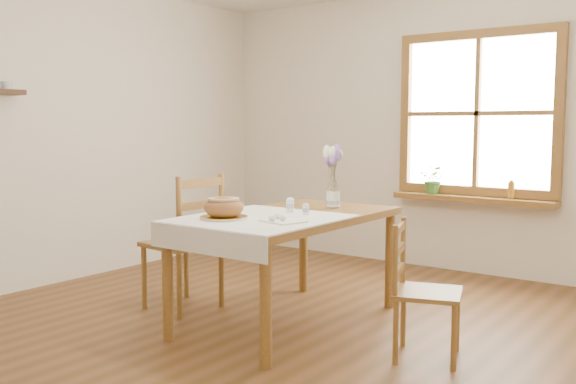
% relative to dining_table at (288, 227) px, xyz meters
% --- Properties ---
extents(ground, '(5.00, 5.00, 0.00)m').
position_rel_dining_table_xyz_m(ground, '(0.00, -0.30, -0.66)').
color(ground, brown).
rests_on(ground, ground).
extents(room_walls, '(4.60, 5.10, 2.65)m').
position_rel_dining_table_xyz_m(room_walls, '(0.00, -0.30, 1.04)').
color(room_walls, beige).
rests_on(room_walls, ground).
extents(window, '(1.46, 0.08, 1.46)m').
position_rel_dining_table_xyz_m(window, '(0.50, 2.17, 0.79)').
color(window, olive).
rests_on(window, ground).
extents(window_sill, '(1.46, 0.20, 0.05)m').
position_rel_dining_table_xyz_m(window_sill, '(0.50, 2.10, 0.03)').
color(window_sill, olive).
rests_on(window_sill, ground).
extents(dining_table, '(0.90, 1.60, 0.75)m').
position_rel_dining_table_xyz_m(dining_table, '(0.00, 0.00, 0.00)').
color(dining_table, olive).
rests_on(dining_table, ground).
extents(table_linen, '(0.91, 0.99, 0.01)m').
position_rel_dining_table_xyz_m(table_linen, '(0.00, -0.30, 0.09)').
color(table_linen, white).
rests_on(table_linen, dining_table).
extents(chair_left, '(0.52, 0.50, 1.00)m').
position_rel_dining_table_xyz_m(chair_left, '(-0.84, -0.17, -0.17)').
color(chair_left, olive).
rests_on(chair_left, ground).
extents(chair_right, '(0.49, 0.48, 0.80)m').
position_rel_dining_table_xyz_m(chair_right, '(1.05, -0.07, -0.27)').
color(chair_right, olive).
rests_on(chair_right, ground).
extents(bread_plate, '(0.34, 0.34, 0.02)m').
position_rel_dining_table_xyz_m(bread_plate, '(-0.16, -0.47, 0.10)').
color(bread_plate, white).
rests_on(bread_plate, table_linen).
extents(bread_loaf, '(0.25, 0.25, 0.14)m').
position_rel_dining_table_xyz_m(bread_loaf, '(-0.16, -0.47, 0.18)').
color(bread_loaf, '#976135').
rests_on(bread_loaf, bread_plate).
extents(egg_napkin, '(0.28, 0.25, 0.01)m').
position_rel_dining_table_xyz_m(egg_napkin, '(0.22, -0.35, 0.10)').
color(egg_napkin, white).
rests_on(egg_napkin, table_linen).
extents(eggs, '(0.22, 0.21, 0.04)m').
position_rel_dining_table_xyz_m(eggs, '(0.22, -0.35, 0.13)').
color(eggs, white).
rests_on(eggs, egg_napkin).
extents(salt_shaker, '(0.05, 0.05, 0.10)m').
position_rel_dining_table_xyz_m(salt_shaker, '(0.00, 0.02, 0.15)').
color(salt_shaker, white).
rests_on(salt_shaker, table_linen).
extents(pepper_shaker, '(0.05, 0.05, 0.08)m').
position_rel_dining_table_xyz_m(pepper_shaker, '(0.16, -0.02, 0.14)').
color(pepper_shaker, white).
rests_on(pepper_shaker, table_linen).
extents(flower_vase, '(0.13, 0.13, 0.11)m').
position_rel_dining_table_xyz_m(flower_vase, '(0.07, 0.46, 0.14)').
color(flower_vase, white).
rests_on(flower_vase, dining_table).
extents(lavender_bouquet, '(0.18, 0.18, 0.33)m').
position_rel_dining_table_xyz_m(lavender_bouquet, '(0.07, 0.46, 0.36)').
color(lavender_bouquet, '#815FA9').
rests_on(lavender_bouquet, flower_vase).
extents(potted_plant, '(0.24, 0.26, 0.20)m').
position_rel_dining_table_xyz_m(potted_plant, '(0.13, 2.10, 0.15)').
color(potted_plant, '#407C31').
rests_on(potted_plant, window_sill).
extents(amber_bottle, '(0.06, 0.06, 0.16)m').
position_rel_dining_table_xyz_m(amber_bottle, '(0.84, 2.10, 0.13)').
color(amber_bottle, '#B07220').
rests_on(amber_bottle, window_sill).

